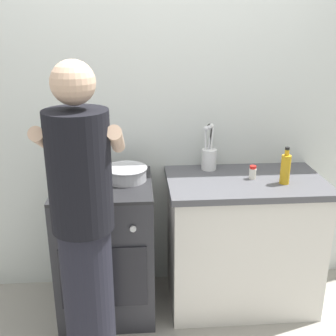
{
  "coord_description": "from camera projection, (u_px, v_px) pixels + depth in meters",
  "views": [
    {
      "loc": [
        -0.13,
        -2.29,
        1.86
      ],
      "look_at": [
        0.05,
        0.12,
        1.0
      ],
      "focal_mm": 44.98,
      "sensor_mm": 36.0,
      "label": 1
    }
  ],
  "objects": [
    {
      "name": "back_wall",
      "position": [
        186.0,
        114.0,
        2.85
      ],
      "size": [
        3.2,
        0.1,
        2.5
      ],
      "color": "silver",
      "rests_on": "ground"
    },
    {
      "name": "stove_range",
      "position": [
        107.0,
        247.0,
        2.75
      ],
      "size": [
        0.6,
        0.62,
        0.9
      ],
      "color": "#2D2D33",
      "rests_on": "ground"
    },
    {
      "name": "person",
      "position": [
        84.0,
        234.0,
        2.07
      ],
      "size": [
        0.41,
        0.5,
        1.7
      ],
      "color": "black",
      "rests_on": "ground"
    },
    {
      "name": "pot",
      "position": [
        79.0,
        176.0,
        2.55
      ],
      "size": [
        0.26,
        0.19,
        0.12
      ],
      "color": "#38383D",
      "rests_on": "stove_range"
    },
    {
      "name": "utensil_crock",
      "position": [
        209.0,
        155.0,
        2.81
      ],
      "size": [
        0.1,
        0.1,
        0.32
      ],
      "color": "silver",
      "rests_on": "countertop"
    },
    {
      "name": "ground",
      "position": [
        162.0,
        316.0,
        2.79
      ],
      "size": [
        6.0,
        6.0,
        0.0
      ],
      "primitive_type": "plane",
      "color": "gray"
    },
    {
      "name": "spice_bottle",
      "position": [
        253.0,
        172.0,
        2.66
      ],
      "size": [
        0.04,
        0.04,
        0.09
      ],
      "color": "silver",
      "rests_on": "countertop"
    },
    {
      "name": "countertop",
      "position": [
        242.0,
        242.0,
        2.82
      ],
      "size": [
        1.0,
        0.6,
        0.9
      ],
      "color": "silver",
      "rests_on": "ground"
    },
    {
      "name": "mixing_bowl",
      "position": [
        126.0,
        173.0,
        2.64
      ],
      "size": [
        0.27,
        0.27,
        0.09
      ],
      "color": "#B7B7BC",
      "rests_on": "stove_range"
    },
    {
      "name": "oil_bottle",
      "position": [
        285.0,
        169.0,
        2.57
      ],
      "size": [
        0.06,
        0.06,
        0.23
      ],
      "color": "gold",
      "rests_on": "countertop"
    }
  ]
}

